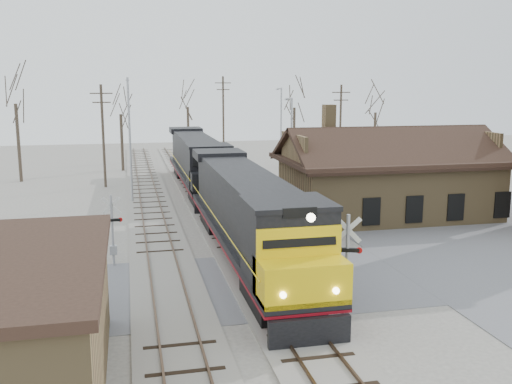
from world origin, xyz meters
TOP-DOWN VIEW (x-y plane):
  - ground at (0.00, 0.00)m, footprint 140.00×140.00m
  - road at (0.00, 0.00)m, footprint 60.00×9.00m
  - track_main at (0.00, 15.00)m, footprint 3.40×90.00m
  - track_siding at (-4.50, 15.00)m, footprint 3.40×90.00m
  - depot at (11.99, 12.00)m, footprint 15.20×9.31m
  - locomotive_lead at (0.00, 3.21)m, footprint 3.27×21.86m
  - locomotive_trailing at (0.00, 25.35)m, footprint 3.27×21.86m
  - crossbuck_near at (2.41, -4.38)m, footprint 1.14×0.49m
  - crossbuck_far at (-6.97, 4.29)m, footprint 1.07×0.28m
  - streetlight_a at (-5.84, 21.05)m, footprint 0.25×2.04m
  - streetlight_b at (8.33, 24.24)m, footprint 0.25×2.04m
  - streetlight_c at (10.85, 37.02)m, footprint 0.25×2.04m
  - utility_pole_a at (-8.17, 28.55)m, footprint 2.00×0.24m
  - utility_pole_b at (5.69, 45.18)m, footprint 2.00×0.24m
  - utility_pole_c at (16.02, 31.98)m, footprint 2.00×0.24m
  - tree_a at (-16.31, 33.51)m, footprint 5.03×5.03m
  - tree_b at (-6.63, 38.88)m, footprint 4.12×4.12m
  - tree_c at (1.69, 48.85)m, footprint 4.36×4.36m
  - tree_d at (13.03, 39.06)m, footprint 4.49×4.49m
  - tree_e at (22.51, 37.58)m, footprint 4.09×4.09m

SIDE VIEW (x-z plane):
  - ground at x=0.00m, z-range 0.00..0.00m
  - road at x=0.00m, z-range 0.00..0.03m
  - track_main at x=0.00m, z-range -0.05..0.19m
  - track_siding at x=-4.50m, z-range -0.05..0.19m
  - crossbuck_far at x=-6.97m, z-range -0.09..3.65m
  - crossbuck_near at x=2.41m, z-range -0.14..4.05m
  - depot at x=11.99m, z-range -1.54..6.36m
  - locomotive_trailing at x=0.00m, z-range 0.25..4.85m
  - locomotive_lead at x=0.00m, z-range 0.12..4.98m
  - streetlight_b at x=8.33m, z-range 0.53..8.70m
  - utility_pole_c at x=16.02m, z-range 0.22..9.55m
  - utility_pole_a at x=-8.17m, z-range 0.22..9.56m
  - streetlight_c at x=10.85m, z-range 0.54..9.55m
  - utility_pole_b at x=5.69m, z-range 0.23..10.59m
  - streetlight_a at x=-5.84m, z-range 0.54..10.40m
  - tree_e at x=22.51m, z-range 2.12..12.14m
  - tree_b at x=-6.63m, z-range 2.14..12.23m
  - tree_c at x=1.69m, z-range 2.27..12.96m
  - tree_d at x=13.03m, z-range 2.33..13.32m
  - tree_a at x=-16.31m, z-range 2.62..14.93m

